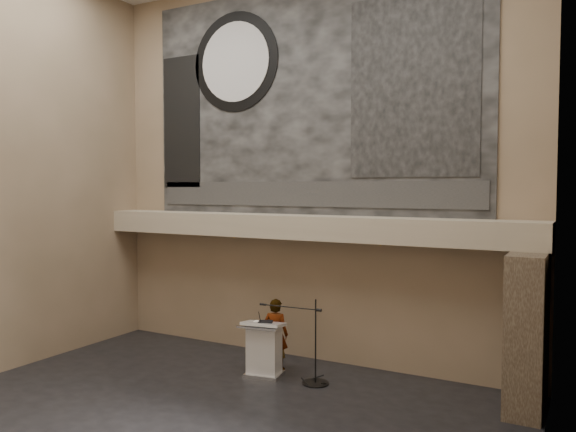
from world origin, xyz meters
The scene contains 18 objects.
floor centered at (0.00, 0.00, 0.00)m, with size 10.00×10.00×0.00m, color black.
wall_back centered at (0.00, 4.00, 4.25)m, with size 10.00×0.02×8.50m, color #7B684E.
wall_right centered at (5.00, 0.00, 4.25)m, with size 0.02×8.00×8.50m, color #7B684E.
soffit centered at (0.00, 3.60, 2.95)m, with size 10.00×0.80×0.50m, color tan.
sprinkler_left centered at (-1.60, 3.55, 2.67)m, with size 0.04×0.04×0.06m, color #B2893D.
sprinkler_right centered at (1.90, 3.55, 2.67)m, with size 0.04×0.04×0.06m, color #B2893D.
banner centered at (0.00, 3.97, 5.70)m, with size 8.00×0.05×5.00m, color black.
banner_text_strip centered at (0.00, 3.93, 3.65)m, with size 7.76×0.02×0.55m, color #2B2B2B.
banner_clock_rim centered at (-1.80, 3.93, 6.70)m, with size 2.30×2.30×0.02m, color black.
banner_clock_face centered at (-1.80, 3.91, 6.70)m, with size 1.84×1.84×0.02m, color silver.
banner_building_print centered at (2.40, 3.93, 5.80)m, with size 2.60×0.02×3.60m, color black.
banner_brick_print centered at (-3.40, 3.93, 5.40)m, with size 1.10×0.02×3.20m, color black.
stone_pier centered at (4.65, 3.15, 1.35)m, with size 0.60×1.40×2.70m, color #423528.
lectern centered at (-0.15, 2.47, 0.55)m, with size 0.88×0.69×1.14m.
binder centered at (-0.09, 2.43, 1.12)m, with size 0.27×0.22×0.04m, color black.
papers centered at (-0.27, 2.42, 1.10)m, with size 0.19×0.26×0.01m, color white.
speaker_person centered at (-0.16, 2.96, 0.74)m, with size 0.54×0.36×1.49m, color silver.
mic_stand centered at (0.90, 2.58, 0.24)m, with size 1.47×0.52×1.65m.
Camera 1 is at (5.62, -7.02, 3.81)m, focal length 35.00 mm.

